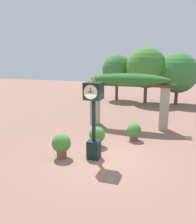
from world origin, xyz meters
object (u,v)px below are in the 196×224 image
(potted_plant_near_right, at_px, (61,144))
(potted_plant_near_left, at_px, (134,131))
(pedestal_clock, at_px, (94,113))
(potted_plant_far_left, at_px, (97,135))

(potted_plant_near_right, bearing_deg, potted_plant_near_left, 51.84)
(pedestal_clock, relative_size, potted_plant_near_left, 3.81)
(potted_plant_near_right, height_order, potted_plant_far_left, potted_plant_near_right)
(potted_plant_near_left, bearing_deg, pedestal_clock, -113.15)
(potted_plant_near_left, distance_m, potted_plant_near_right, 3.66)
(pedestal_clock, distance_m, potted_plant_near_right, 1.73)
(potted_plant_near_right, xyz_separation_m, potted_plant_far_left, (0.89, 1.60, -0.05))
(pedestal_clock, bearing_deg, potted_plant_near_left, 66.85)
(potted_plant_far_left, bearing_deg, potted_plant_near_right, -119.07)
(potted_plant_near_left, xyz_separation_m, potted_plant_far_left, (-1.37, -1.28, 0.05))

